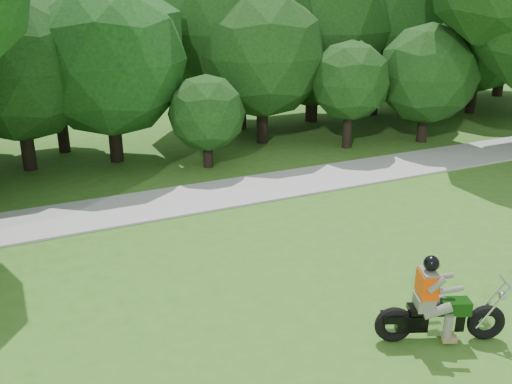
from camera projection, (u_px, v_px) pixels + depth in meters
ground at (469, 320)px, 10.59m from camera, size 100.00×100.00×0.00m
walkway at (277, 185)px, 17.39m from camera, size 60.00×2.20×0.06m
tree_line at (219, 40)px, 22.25m from camera, size 40.47×12.56×7.74m
chopper_motorcycle at (435, 310)px, 9.80m from camera, size 2.23×1.22×1.65m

